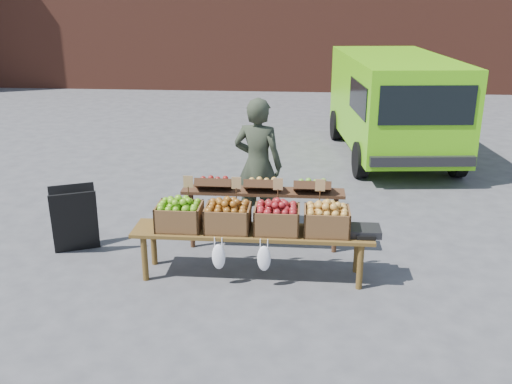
# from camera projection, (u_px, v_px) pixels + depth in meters

# --- Properties ---
(ground) EXTENTS (80.00, 80.00, 0.00)m
(ground) POSITION_uv_depth(u_px,v_px,m) (196.00, 289.00, 6.30)
(ground) COLOR #48484A
(delivery_van) EXTENTS (2.44, 4.53, 1.94)m
(delivery_van) POSITION_uv_depth(u_px,v_px,m) (393.00, 107.00, 11.03)
(delivery_van) COLOR #61CC11
(delivery_van) RESTS_ON ground
(vendor) EXTENTS (0.75, 0.58, 1.82)m
(vendor) POSITION_uv_depth(u_px,v_px,m) (258.00, 165.00, 7.60)
(vendor) COLOR #2A3223
(vendor) RESTS_ON ground
(chalkboard_sign) EXTENTS (0.63, 0.50, 0.84)m
(chalkboard_sign) POSITION_uv_depth(u_px,v_px,m) (75.00, 219.00, 7.11)
(chalkboard_sign) COLOR black
(chalkboard_sign) RESTS_ON ground
(back_table) EXTENTS (2.10, 0.44, 1.04)m
(back_table) POSITION_uv_depth(u_px,v_px,m) (263.00, 211.00, 7.09)
(back_table) COLOR #3F2516
(back_table) RESTS_ON ground
(display_bench) EXTENTS (2.70, 0.56, 0.57)m
(display_bench) POSITION_uv_depth(u_px,v_px,m) (252.00, 253.00, 6.50)
(display_bench) COLOR brown
(display_bench) RESTS_ON ground
(crate_golden_apples) EXTENTS (0.50, 0.40, 0.28)m
(crate_golden_apples) POSITION_uv_depth(u_px,v_px,m) (179.00, 216.00, 6.42)
(crate_golden_apples) COLOR #51A011
(crate_golden_apples) RESTS_ON display_bench
(crate_russet_pears) EXTENTS (0.50, 0.40, 0.28)m
(crate_russet_pears) POSITION_uv_depth(u_px,v_px,m) (228.00, 218.00, 6.38)
(crate_russet_pears) COLOR #8C5C1B
(crate_russet_pears) RESTS_ON display_bench
(crate_red_apples) EXTENTS (0.50, 0.40, 0.28)m
(crate_red_apples) POSITION_uv_depth(u_px,v_px,m) (277.00, 220.00, 6.33)
(crate_red_apples) COLOR maroon
(crate_red_apples) RESTS_ON display_bench
(crate_green_apples) EXTENTS (0.50, 0.40, 0.28)m
(crate_green_apples) POSITION_uv_depth(u_px,v_px,m) (327.00, 221.00, 6.29)
(crate_green_apples) COLOR #B28B1B
(crate_green_apples) RESTS_ON display_bench
(weighing_scale) EXTENTS (0.34, 0.30, 0.08)m
(weighing_scale) POSITION_uv_depth(u_px,v_px,m) (365.00, 231.00, 6.29)
(weighing_scale) COLOR black
(weighing_scale) RESTS_ON display_bench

